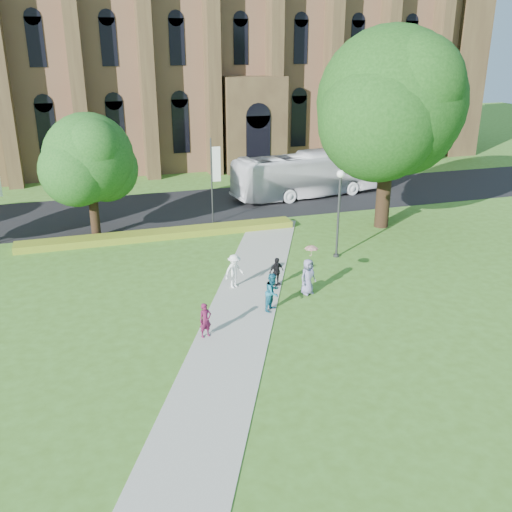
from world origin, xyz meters
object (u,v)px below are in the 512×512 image
object	(u,v)px
streetlamp	(339,203)
tour_coach	(309,174)
pedestrian_0	(205,320)
large_tree	(391,103)

from	to	relation	value
streetlamp	tour_coach	bearing A→B (deg)	74.37
pedestrian_0	streetlamp	bearing A→B (deg)	21.85
pedestrian_0	large_tree	bearing A→B (deg)	22.58
streetlamp	large_tree	bearing A→B (deg)	39.29
large_tree	pedestrian_0	distance (m)	20.66
streetlamp	pedestrian_0	distance (m)	12.38
streetlamp	large_tree	world-z (taller)	large_tree
large_tree	tour_coach	world-z (taller)	large_tree
streetlamp	tour_coach	world-z (taller)	streetlamp
streetlamp	pedestrian_0	size ratio (longest dim) A/B	3.37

